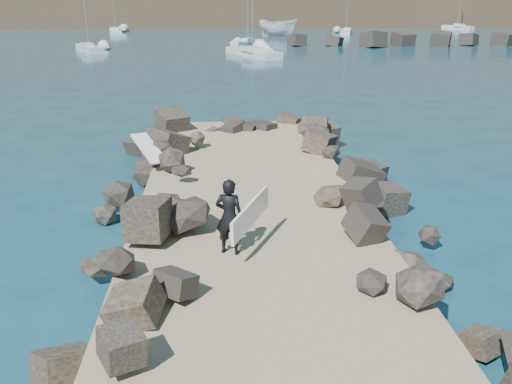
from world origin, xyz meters
TOP-DOWN VIEW (x-y plane):
  - ground at (0.00, 0.00)m, footprint 800.00×800.00m
  - jetty at (0.00, -2.00)m, footprint 6.00×26.00m
  - riprap_left at (-2.90, -1.50)m, footprint 2.60×22.00m
  - riprap_right at (2.90, -1.50)m, footprint 2.60×22.00m
  - surfboard_resting at (-3.15, 4.57)m, footprint 1.39×2.23m
  - boat_imported at (7.94, 71.46)m, footprint 6.62×6.16m
  - surfer_with_board at (-0.59, -2.36)m, footprint 1.26×1.92m
  - sailboat_c at (2.65, 44.34)m, footprint 5.29×8.90m
  - sailboat_b at (2.77, 55.76)m, footprint 4.27×4.86m
  - sailboat_a at (-14.59, 49.95)m, footprint 3.98×6.33m
  - sailboat_d at (18.95, 75.96)m, footprint 3.09×6.65m
  - sailboat_f at (40.76, 86.39)m, footprint 4.14×5.72m
  - sailboat_e at (-16.69, 79.84)m, footprint 3.18×8.39m

SIDE VIEW (x-z plane):
  - ground at x=0.00m, z-range 0.00..0.00m
  - jetty at x=0.00m, z-range 0.00..0.60m
  - sailboat_c at x=2.65m, z-range -4.89..5.59m
  - sailboat_e at x=-16.69m, z-range -4.54..5.23m
  - sailboat_d at x=18.95m, z-range -3.60..4.30m
  - sailboat_a at x=-14.59m, z-range -3.52..4.21m
  - sailboat_f at x=40.76m, z-range -3.27..3.96m
  - sailboat_b at x=2.77m, z-range -2.95..3.65m
  - riprap_left at x=-2.90m, z-range 0.00..1.00m
  - riprap_right at x=2.90m, z-range 0.00..1.00m
  - surfboard_resting at x=-3.15m, z-range 1.00..1.07m
  - boat_imported at x=7.94m, z-range 0.00..2.54m
  - surfer_with_board at x=-0.59m, z-range 0.61..2.28m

